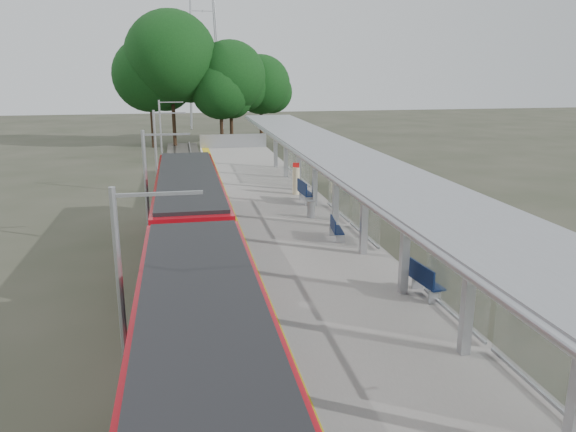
{
  "coord_description": "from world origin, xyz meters",
  "views": [
    {
      "loc": [
        -4.77,
        -5.71,
        7.95
      ],
      "look_at": [
        -0.71,
        15.3,
        2.3
      ],
      "focal_mm": 35.0,
      "sensor_mm": 36.0,
      "label": 1
    }
  ],
  "objects_px": {
    "bench_mid": "(335,228)",
    "bench_far": "(304,191)",
    "info_pillar_far": "(296,181)",
    "bench_near": "(424,279)",
    "litter_bin": "(311,209)",
    "train": "(195,266)"
  },
  "relations": [
    {
      "from": "bench_mid",
      "to": "info_pillar_far",
      "type": "height_order",
      "value": "info_pillar_far"
    },
    {
      "from": "info_pillar_far",
      "to": "litter_bin",
      "type": "relative_size",
      "value": 2.25
    },
    {
      "from": "train",
      "to": "bench_near",
      "type": "xyz_separation_m",
      "value": [
        7.03,
        -1.18,
        -0.49
      ]
    },
    {
      "from": "train",
      "to": "litter_bin",
      "type": "xyz_separation_m",
      "value": [
        5.76,
        8.85,
        -0.65
      ]
    },
    {
      "from": "bench_near",
      "to": "bench_mid",
      "type": "distance_m",
      "value": 6.46
    },
    {
      "from": "train",
      "to": "litter_bin",
      "type": "height_order",
      "value": "train"
    },
    {
      "from": "info_pillar_far",
      "to": "train",
      "type": "bearing_deg",
      "value": -89.49
    },
    {
      "from": "train",
      "to": "bench_mid",
      "type": "relative_size",
      "value": 19.84
    },
    {
      "from": "train",
      "to": "bench_near",
      "type": "height_order",
      "value": "train"
    },
    {
      "from": "bench_mid",
      "to": "bench_far",
      "type": "xyz_separation_m",
      "value": [
        0.18,
        6.74,
        0.13
      ]
    },
    {
      "from": "train",
      "to": "bench_far",
      "type": "relative_size",
      "value": 15.8
    },
    {
      "from": "bench_far",
      "to": "info_pillar_far",
      "type": "xyz_separation_m",
      "value": [
        -0.02,
        2.1,
        0.17
      ]
    },
    {
      "from": "bench_far",
      "to": "litter_bin",
      "type": "xyz_separation_m",
      "value": [
        -0.36,
        -3.07,
        -0.22
      ]
    },
    {
      "from": "litter_bin",
      "to": "bench_far",
      "type": "bearing_deg",
      "value": 83.29
    },
    {
      "from": "info_pillar_far",
      "to": "litter_bin",
      "type": "xyz_separation_m",
      "value": [
        -0.34,
        -5.17,
        -0.38
      ]
    },
    {
      "from": "train",
      "to": "bench_near",
      "type": "bearing_deg",
      "value": -9.5
    },
    {
      "from": "bench_near",
      "to": "bench_far",
      "type": "bearing_deg",
      "value": 87.96
    },
    {
      "from": "train",
      "to": "info_pillar_far",
      "type": "distance_m",
      "value": 15.3
    },
    {
      "from": "bench_near",
      "to": "bench_far",
      "type": "xyz_separation_m",
      "value": [
        -0.91,
        13.1,
        0.06
      ]
    },
    {
      "from": "info_pillar_far",
      "to": "bench_near",
      "type": "bearing_deg",
      "value": -62.48
    },
    {
      "from": "train",
      "to": "bench_mid",
      "type": "height_order",
      "value": "train"
    },
    {
      "from": "bench_near",
      "to": "bench_mid",
      "type": "relative_size",
      "value": 1.14
    }
  ]
}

